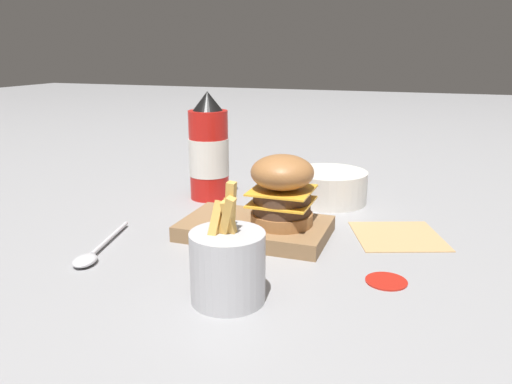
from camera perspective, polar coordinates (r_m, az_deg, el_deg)
ground_plane at (r=0.83m, az=0.14°, el=-4.75°), size 6.00×6.00×0.00m
serving_board at (r=0.82m, az=0.00°, el=-4.20°), size 0.24×0.14×0.02m
burger at (r=0.79m, az=2.99°, el=0.28°), size 0.10×0.10×0.11m
ketchup_bottle at (r=1.01m, az=-5.42°, el=4.62°), size 0.08×0.08×0.22m
fries_basket at (r=0.60m, az=-3.27°, el=-8.27°), size 0.09×0.09×0.15m
side_bowl at (r=1.00m, az=8.31°, el=0.73°), size 0.15×0.15×0.06m
spoon at (r=0.77m, az=-18.21°, el=-6.72°), size 0.06×0.18×0.01m
ketchup_puddle at (r=0.69m, az=14.67°, el=-9.76°), size 0.05×0.05×0.00m
parchment_square at (r=0.85m, az=15.89°, el=-4.81°), size 0.18×0.18×0.00m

